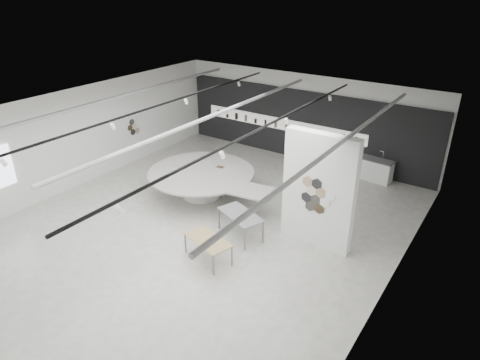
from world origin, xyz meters
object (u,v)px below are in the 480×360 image
Objects in this scene: partition_column at (319,191)px; sample_table_stone at (240,216)px; display_island at (203,180)px; kitchen_counter at (373,169)px; sample_table_wood at (208,241)px.

sample_table_stone is at bearing -155.65° from partition_column.
display_island is 3.31× the size of kitchen_counter.
sample_table_wood is 8.36m from kitchen_counter.
sample_table_wood is at bearing -99.76° from kitchen_counter.
partition_column reaches higher than sample_table_wood.
partition_column reaches higher than sample_table_stone.
kitchen_counter is (2.15, 8.07, -0.19)m from sample_table_wood.
kitchen_counter reaches higher than display_island.
sample_table_stone reaches higher than sample_table_wood.
display_island reaches higher than sample_table_wood.
partition_column is 5.71m from kitchen_counter.
display_island is at bearing 151.02° from sample_table_stone.
partition_column is 0.67× the size of display_island.
partition_column is at bearing -13.62° from display_island.
display_island is at bearing 173.78° from partition_column.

